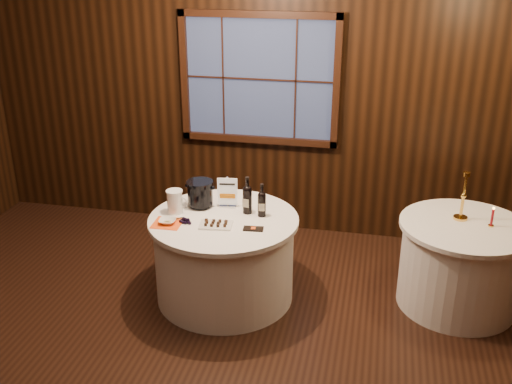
% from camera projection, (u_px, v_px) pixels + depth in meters
% --- Properties ---
extents(ground, '(6.00, 6.00, 0.00)m').
position_uv_depth(ground, '(191.00, 367.00, 4.47)').
color(ground, black).
rests_on(ground, ground).
extents(back_wall, '(6.00, 0.10, 3.00)m').
position_uv_depth(back_wall, '(260.00, 89.00, 6.11)').
color(back_wall, black).
rests_on(back_wall, ground).
extents(main_table, '(1.28, 1.28, 0.77)m').
position_uv_depth(main_table, '(224.00, 257.00, 5.23)').
color(main_table, white).
rests_on(main_table, ground).
extents(side_table, '(1.08, 1.08, 0.77)m').
position_uv_depth(side_table, '(460.00, 265.00, 5.11)').
color(side_table, white).
rests_on(side_table, ground).
extents(sign_stand, '(0.17, 0.11, 0.28)m').
position_uv_depth(sign_stand, '(227.00, 197.00, 5.25)').
color(sign_stand, '#B3B3BA').
rests_on(sign_stand, main_table).
extents(port_bottle_left, '(0.08, 0.09, 0.33)m').
position_uv_depth(port_bottle_left, '(247.00, 197.00, 5.12)').
color(port_bottle_left, black).
rests_on(port_bottle_left, main_table).
extents(port_bottle_right, '(0.07, 0.08, 0.29)m').
position_uv_depth(port_bottle_right, '(262.00, 202.00, 5.06)').
color(port_bottle_right, black).
rests_on(port_bottle_right, main_table).
extents(ice_bucket, '(0.24, 0.24, 0.24)m').
position_uv_depth(ice_bucket, '(200.00, 193.00, 5.24)').
color(ice_bucket, black).
rests_on(ice_bucket, main_table).
extents(chocolate_plate, '(0.29, 0.21, 0.04)m').
position_uv_depth(chocolate_plate, '(216.00, 224.00, 4.93)').
color(chocolate_plate, white).
rests_on(chocolate_plate, main_table).
extents(chocolate_box, '(0.17, 0.10, 0.01)m').
position_uv_depth(chocolate_box, '(253.00, 229.00, 4.87)').
color(chocolate_box, black).
rests_on(chocolate_box, main_table).
extents(grape_bunch, '(0.18, 0.11, 0.04)m').
position_uv_depth(grape_bunch, '(186.00, 220.00, 4.99)').
color(grape_bunch, black).
rests_on(grape_bunch, main_table).
extents(glass_pitcher, '(0.19, 0.14, 0.21)m').
position_uv_depth(glass_pitcher, '(175.00, 201.00, 5.14)').
color(glass_pitcher, white).
rests_on(glass_pitcher, main_table).
extents(orange_napkin, '(0.25, 0.25, 0.00)m').
position_uv_depth(orange_napkin, '(168.00, 223.00, 4.97)').
color(orange_napkin, '#FF5615').
rests_on(orange_napkin, main_table).
extents(cracker_bowl, '(0.15, 0.15, 0.03)m').
position_uv_depth(cracker_bowl, '(167.00, 221.00, 4.97)').
color(cracker_bowl, white).
rests_on(cracker_bowl, orange_napkin).
extents(brass_candlestick, '(0.12, 0.12, 0.42)m').
position_uv_depth(brass_candlestick, '(463.00, 202.00, 5.00)').
color(brass_candlestick, gold).
rests_on(brass_candlestick, side_table).
extents(red_candle, '(0.05, 0.05, 0.17)m').
position_uv_depth(red_candle, '(492.00, 219.00, 4.90)').
color(red_candle, gold).
rests_on(red_candle, side_table).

